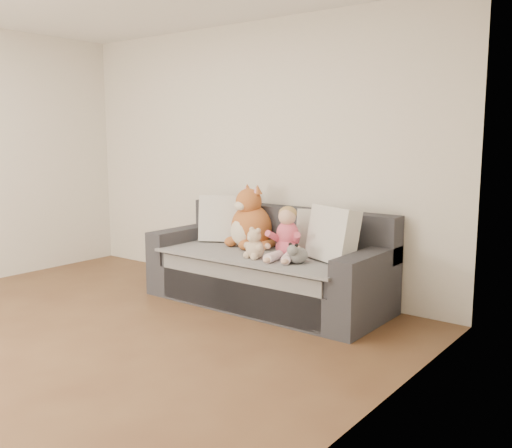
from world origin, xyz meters
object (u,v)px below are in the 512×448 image
Objects in this scene: sofa at (269,269)px; plush_cat at (250,223)px; teddy_bear at (254,246)px; sippy_cup at (257,249)px; toddler at (286,236)px.

plush_cat is at bearing 162.18° from sofa.
teddy_bear is (0.07, -0.30, 0.27)m from sofa.
sofa is 0.41m from teddy_bear.
sofa is at bearing 101.31° from sippy_cup.
plush_cat is at bearing 135.26° from sippy_cup.
toddler is 3.57× the size of sippy_cup.
sofa reaches higher than sippy_cup.
toddler is 0.28m from sippy_cup.
sippy_cup is (-0.02, 0.06, -0.04)m from teddy_bear.
toddler reaches higher than sippy_cup.
teddy_bear is at bearing -77.53° from sofa.
plush_cat reaches higher than sippy_cup.
sofa is 0.45m from toddler.
sippy_cup is (0.34, -0.33, -0.16)m from plush_cat.
sofa is 0.49m from plush_cat.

